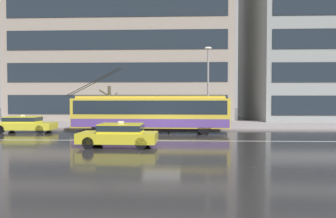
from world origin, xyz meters
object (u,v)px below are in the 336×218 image
(bus_shelter, at_px, (143,105))
(pedestrian_approaching_curb, at_px, (127,108))
(taxi_oncoming_near, at_px, (119,134))
(trolleybus, at_px, (151,112))
(pedestrian_walking_past, at_px, (168,108))
(taxi_queued_behind_bus, at_px, (24,123))
(street_lamp, at_px, (208,80))
(street_tree_bare, at_px, (109,104))
(pedestrian_at_shelter, at_px, (169,109))

(bus_shelter, xyz_separation_m, pedestrian_approaching_curb, (-1.49, 0.13, -0.27))
(taxi_oncoming_near, relative_size, pedestrian_approaching_curb, 2.10)
(trolleybus, distance_m, pedestrian_walking_past, 4.64)
(pedestrian_approaching_curb, bearing_deg, taxi_queued_behind_bus, -152.63)
(trolleybus, bearing_deg, pedestrian_approaching_curb, 125.57)
(pedestrian_walking_past, relative_size, street_lamp, 0.29)
(bus_shelter, height_order, pedestrian_walking_past, bus_shelter)
(taxi_queued_behind_bus, height_order, street_tree_bare, street_tree_bare)
(street_lamp, xyz_separation_m, street_tree_bare, (-8.98, 1.82, -2.04))
(taxi_queued_behind_bus, bearing_deg, trolleybus, 1.86)
(taxi_oncoming_near, distance_m, street_lamp, 11.58)
(street_tree_bare, bearing_deg, street_lamp, -11.43)
(street_tree_bare, bearing_deg, pedestrian_walking_past, 4.51)
(taxi_queued_behind_bus, relative_size, pedestrian_at_shelter, 2.24)
(pedestrian_approaching_curb, height_order, pedestrian_walking_past, pedestrian_approaching_curb)
(trolleybus, bearing_deg, bus_shelter, 107.06)
(taxi_queued_behind_bus, relative_size, pedestrian_approaching_curb, 2.26)
(pedestrian_walking_past, bearing_deg, street_lamp, -32.83)
(bus_shelter, distance_m, street_lamp, 6.23)
(street_lamp, relative_size, street_tree_bare, 1.87)
(pedestrian_walking_past, relative_size, street_tree_bare, 0.55)
(bus_shelter, bearing_deg, pedestrian_approaching_curb, 174.88)
(pedestrian_walking_past, bearing_deg, trolleybus, -104.93)
(pedestrian_walking_past, distance_m, street_tree_bare, 5.53)
(pedestrian_at_shelter, bearing_deg, taxi_queued_behind_bus, -163.85)
(trolleybus, bearing_deg, pedestrian_at_shelter, 65.56)
(street_tree_bare, bearing_deg, pedestrian_at_shelter, -10.79)
(taxi_oncoming_near, relative_size, bus_shelter, 1.18)
(taxi_oncoming_near, distance_m, street_tree_bare, 11.80)
(bus_shelter, xyz_separation_m, street_tree_bare, (-3.26, 0.63, 0.10))
(taxi_oncoming_near, distance_m, pedestrian_walking_past, 11.94)
(taxi_oncoming_near, bearing_deg, pedestrian_approaching_curb, 97.86)
(taxi_queued_behind_bus, bearing_deg, pedestrian_at_shelter, 16.15)
(bus_shelter, bearing_deg, taxi_oncoming_near, -90.04)
(pedestrian_walking_past, bearing_deg, bus_shelter, -154.65)
(taxi_queued_behind_bus, height_order, pedestrian_approaching_curb, pedestrian_approaching_curb)
(street_tree_bare, bearing_deg, trolleybus, -43.22)
(pedestrian_walking_past, bearing_deg, taxi_oncoming_near, -100.90)
(trolleybus, bearing_deg, pedestrian_walking_past, 75.07)
(taxi_oncoming_near, relative_size, street_tree_bare, 1.15)
(pedestrian_approaching_curb, relative_size, street_lamp, 0.29)
(pedestrian_walking_past, bearing_deg, pedestrian_approaching_curb, -166.02)
(taxi_oncoming_near, xyz_separation_m, taxi_queued_behind_bus, (-8.97, 6.87, 0.00))
(taxi_oncoming_near, xyz_separation_m, pedestrian_walking_past, (2.25, 11.67, 1.09))
(taxi_queued_behind_bus, relative_size, street_tree_bare, 1.24)
(taxi_oncoming_near, distance_m, pedestrian_at_shelter, 10.50)
(pedestrian_walking_past, bearing_deg, taxi_queued_behind_bus, -156.82)
(taxi_oncoming_near, xyz_separation_m, street_tree_bare, (-3.25, 11.24, 1.49))
(taxi_oncoming_near, distance_m, taxi_queued_behind_bus, 11.30)
(bus_shelter, xyz_separation_m, pedestrian_at_shelter, (2.40, -0.45, -0.34))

